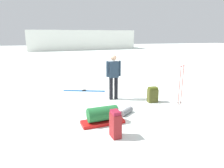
{
  "coord_description": "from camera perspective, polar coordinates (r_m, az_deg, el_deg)",
  "views": [
    {
      "loc": [
        -1.78,
        -6.77,
        2.44
      ],
      "look_at": [
        0.0,
        0.0,
        0.7
      ],
      "focal_mm": 32.54,
      "sensor_mm": 36.0,
      "label": 1
    }
  ],
  "objects": [
    {
      "name": "ground_plane",
      "position": [
        7.42,
        -0.0,
        -5.26
      ],
      "size": [
        80.0,
        80.0,
        0.0
      ],
      "primitive_type": "plane",
      "color": "white"
    },
    {
      "name": "distant_snow_ridge",
      "position": [
        33.81,
        -8.65,
        12.18
      ],
      "size": [
        16.97,
        6.98,
        2.97
      ],
      "primitive_type": "cube",
      "rotation": [
        0.0,
        0.0,
        0.12
      ],
      "color": "white",
      "rests_on": "ground_plane"
    },
    {
      "name": "skier_standing",
      "position": [
        7.57,
        0.45,
        2.63
      ],
      "size": [
        0.57,
        0.24,
        1.7
      ],
      "color": "black",
      "rests_on": "ground_plane"
    },
    {
      "name": "ski_pair_near",
      "position": [
        8.96,
        -7.83,
        -1.9
      ],
      "size": [
        1.78,
        0.74,
        0.05
      ],
      "color": "#1F60A2",
      "rests_on": "ground_plane"
    },
    {
      "name": "ski_pair_far",
      "position": [
        6.76,
        -2.81,
        -7.11
      ],
      "size": [
        1.76,
        0.32,
        0.05
      ],
      "color": "silver",
      "rests_on": "ground_plane"
    },
    {
      "name": "backpack_large_dark",
      "position": [
        4.95,
        0.97,
        -11.24
      ],
      "size": [
        0.24,
        0.34,
        0.68
      ],
      "color": "maroon",
      "rests_on": "ground_plane"
    },
    {
      "name": "backpack_bright",
      "position": [
        7.55,
        11.34,
        -3.0
      ],
      "size": [
        0.36,
        0.25,
        0.56
      ],
      "color": "#45471D",
      "rests_on": "ground_plane"
    },
    {
      "name": "ski_poles_planted_near",
      "position": [
        7.44,
        18.83,
        0.23
      ],
      "size": [
        0.2,
        0.11,
        1.4
      ],
      "color": "maroon",
      "rests_on": "ground_plane"
    },
    {
      "name": "gear_sled",
      "position": [
        5.7,
        -2.67,
        -8.91
      ],
      "size": [
        1.23,
        0.58,
        0.49
      ],
      "color": "red",
      "rests_on": "ground_plane"
    },
    {
      "name": "sleeping_mat_rolled",
      "position": [
        6.39,
        4.03,
        -7.67
      ],
      "size": [
        0.54,
        0.49,
        0.18
      ],
      "primitive_type": "cylinder",
      "rotation": [
        0.0,
        1.57,
        0.7
      ],
      "color": "slate",
      "rests_on": "ground_plane"
    }
  ]
}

